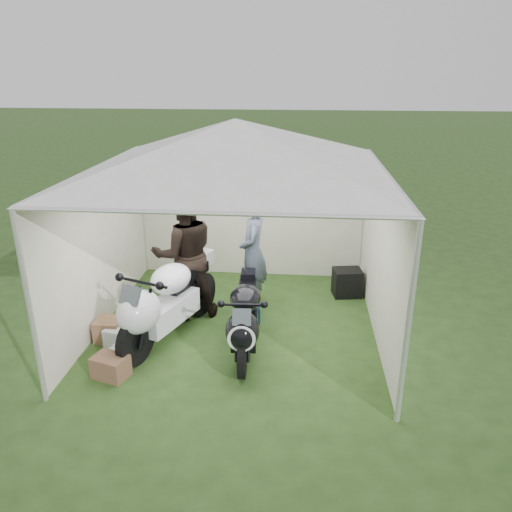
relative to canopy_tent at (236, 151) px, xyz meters
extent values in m
plane|color=#233C16|center=(0.00, -0.03, -2.58)|extent=(80.00, 80.00, 0.00)
cylinder|color=silver|center=(-2.00, -2.03, -1.43)|extent=(0.06, 0.06, 2.30)
cylinder|color=silver|center=(2.00, -2.03, -1.43)|extent=(0.06, 0.06, 2.30)
cylinder|color=silver|center=(-2.00, 1.97, -1.43)|extent=(0.06, 0.06, 2.30)
cylinder|color=silver|center=(2.00, 1.97, -1.43)|extent=(0.06, 0.06, 2.30)
cube|color=beige|center=(0.00, 1.97, -1.43)|extent=(4.00, 0.02, 2.30)
cube|color=beige|center=(-2.00, -0.03, -1.43)|extent=(0.02, 4.00, 2.30)
cube|color=beige|center=(2.00, -0.03, -1.43)|extent=(0.02, 4.00, 2.30)
pyramid|color=white|center=(0.00, -0.03, 0.07)|extent=(5.66, 5.66, 0.70)
cube|color=#99A5B7|center=(-1.65, 1.95, -0.73)|extent=(0.22, 0.02, 0.28)
cube|color=#99A5B7|center=(-1.30, 1.95, -0.73)|extent=(0.22, 0.02, 0.28)
cube|color=#99A5B7|center=(-0.95, 1.95, -0.73)|extent=(0.22, 0.01, 0.28)
cube|color=#99A5B7|center=(-0.60, 1.95, -0.73)|extent=(0.22, 0.01, 0.28)
cube|color=#99A5B7|center=(-1.65, 1.95, -1.03)|extent=(0.22, 0.02, 0.28)
cube|color=#99A5B7|center=(-1.30, 1.95, -1.03)|extent=(0.22, 0.01, 0.28)
cube|color=#99A5B7|center=(-0.95, 1.95, -1.03)|extent=(0.22, 0.02, 0.28)
cube|color=#99A5B7|center=(-0.60, 1.95, -1.03)|extent=(0.22, 0.01, 0.28)
cylinder|color=#D8590C|center=(0.20, 1.94, -0.63)|extent=(3.20, 0.02, 0.02)
cylinder|color=black|center=(-1.17, -1.18, -2.24)|extent=(0.34, 0.67, 0.67)
cylinder|color=black|center=(-0.63, 0.29, -2.24)|extent=(0.39, 0.69, 0.67)
cube|color=silver|center=(-0.92, -0.50, -2.15)|extent=(0.73, 1.13, 0.34)
ellipsoid|color=silver|center=(-1.13, -1.08, -1.88)|extent=(0.71, 0.80, 0.56)
ellipsoid|color=silver|center=(-0.88, -0.40, -1.70)|extent=(0.70, 0.82, 0.39)
cube|color=black|center=(-0.73, 0.02, -1.77)|extent=(0.51, 0.73, 0.16)
cube|color=silver|center=(-0.60, 0.37, -1.68)|extent=(0.35, 0.40, 0.20)
cube|color=black|center=(-0.77, -0.08, -1.96)|extent=(0.32, 0.62, 0.11)
cube|color=#3F474C|center=(-1.18, -1.20, -1.59)|extent=(0.31, 0.24, 0.24)
cylinder|color=black|center=(0.22, -1.34, -2.29)|extent=(0.12, 0.57, 0.57)
cylinder|color=black|center=(0.15, -0.02, -2.29)|extent=(0.17, 0.57, 0.57)
cube|color=black|center=(0.19, -0.73, -2.22)|extent=(0.36, 0.91, 0.28)
ellipsoid|color=black|center=(0.22, -1.24, -1.99)|extent=(0.45, 0.59, 0.47)
ellipsoid|color=black|center=(0.18, -0.63, -1.84)|extent=(0.44, 0.60, 0.33)
cube|color=black|center=(0.17, -0.26, -1.90)|extent=(0.27, 0.58, 0.13)
cube|color=black|center=(0.15, 0.05, -1.82)|extent=(0.22, 0.29, 0.17)
cube|color=maroon|center=(0.17, -0.35, -2.06)|extent=(0.12, 0.52, 0.09)
cube|color=#3F474C|center=(0.22, -1.36, -1.75)|extent=(0.23, 0.15, 0.20)
cylinder|color=white|center=(0.23, -1.45, -1.99)|extent=(0.34, 0.04, 0.34)
cube|color=#1940B0|center=(0.15, 0.07, -2.44)|extent=(0.36, 0.24, 0.26)
imported|color=black|center=(-0.83, 0.23, -1.57)|extent=(1.20, 1.08, 2.01)
imported|color=slate|center=(0.16, 0.65, -1.66)|extent=(0.46, 0.68, 1.82)
cube|color=black|center=(1.70, 1.16, -2.35)|extent=(0.51, 0.44, 0.46)
cube|color=silver|center=(-1.52, -0.77, -2.44)|extent=(0.46, 0.39, 0.27)
cube|color=brown|center=(-1.75, -0.63, -2.42)|extent=(0.36, 0.36, 0.32)
cube|color=silver|center=(-1.38, -1.14, -2.47)|extent=(0.33, 0.30, 0.20)
cube|color=brown|center=(-1.41, -1.51, -2.43)|extent=(0.49, 0.42, 0.28)
camera|label=1|loc=(0.87, -6.61, 1.05)|focal=35.00mm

